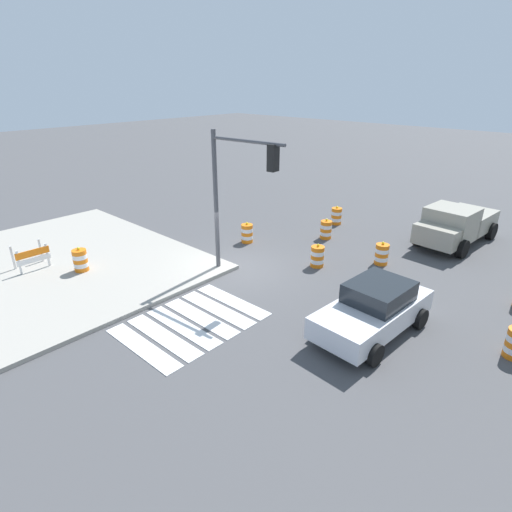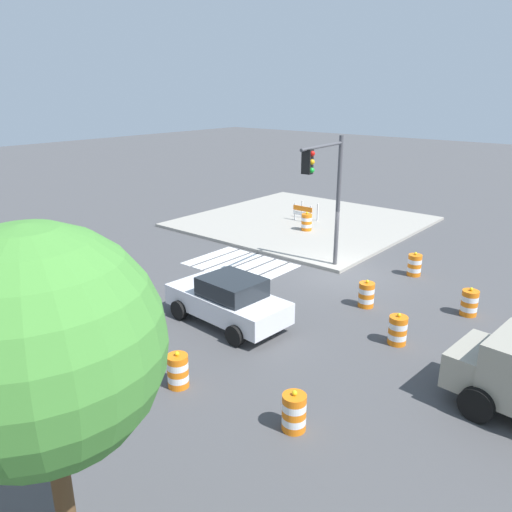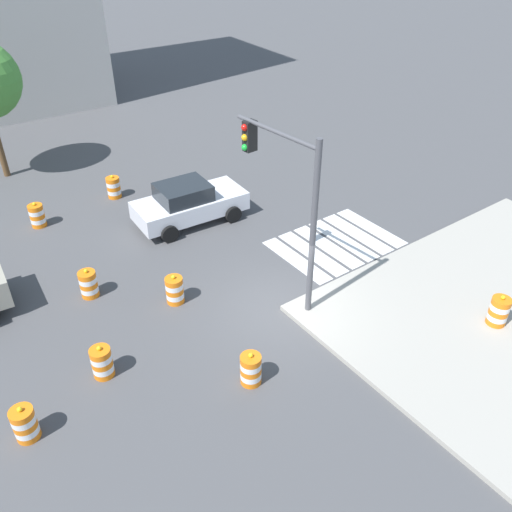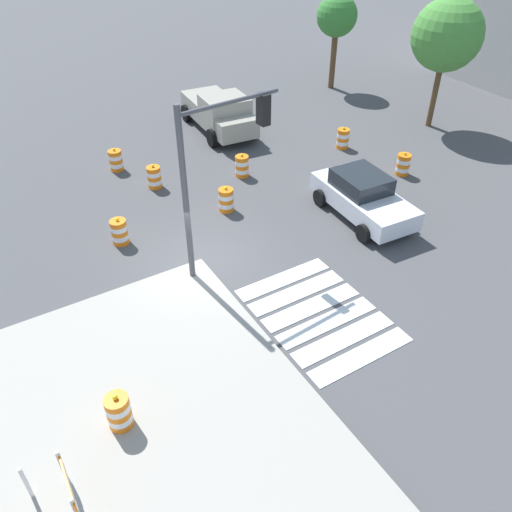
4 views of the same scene
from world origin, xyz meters
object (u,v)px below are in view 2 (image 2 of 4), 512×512
object	(u,v)px
traffic_barrel_near_corner	(469,303)
traffic_barrel_lane_center	(178,371)
sports_car	(228,300)
traffic_barrel_median_far	(294,412)
traffic_barrel_opposite_curb	(366,295)
street_tree_streetside_mid	(41,348)
traffic_barrel_median_near	(414,265)
construction_barricade	(304,211)
traffic_barrel_on_sidewalk	(307,222)
traffic_light_pole	(327,182)
traffic_barrel_far_curb	(398,330)

from	to	relation	value
traffic_barrel_near_corner	traffic_barrel_lane_center	distance (m)	10.33
sports_car	traffic_barrel_median_far	size ratio (longest dim) A/B	4.32
traffic_barrel_opposite_curb	street_tree_streetside_mid	size ratio (longest dim) A/B	0.17
traffic_barrel_median_near	street_tree_streetside_mid	size ratio (longest dim) A/B	0.17
sports_car	construction_barricade	distance (m)	13.46
traffic_barrel_on_sidewalk	traffic_light_pole	world-z (taller)	traffic_light_pole
construction_barricade	traffic_barrel_median_far	bearing A→B (deg)	123.85
sports_car	traffic_light_pole	size ratio (longest dim) A/B	0.80
traffic_barrel_median_near	traffic_barrel_on_sidewalk	distance (m)	7.55
traffic_barrel_median_near	street_tree_streetside_mid	xyz separation A→B (m)	(-1.76, 16.73, 3.85)
construction_barricade	traffic_barrel_lane_center	bearing A→B (deg)	113.71
traffic_barrel_median_far	traffic_light_pole	bearing A→B (deg)	-61.15
sports_car	traffic_barrel_median_far	distance (m)	5.84
traffic_barrel_opposite_curb	construction_barricade	xyz separation A→B (m)	(8.34, -8.22, 0.27)
traffic_barrel_on_sidewalk	construction_barricade	xyz separation A→B (m)	(1.25, -1.59, 0.12)
traffic_barrel_opposite_curb	traffic_barrel_on_sidewalk	distance (m)	9.71
traffic_barrel_near_corner	traffic_barrel_lane_center	world-z (taller)	same
sports_car	traffic_barrel_far_curb	world-z (taller)	sports_car
street_tree_streetside_mid	traffic_barrel_far_curb	bearing A→B (deg)	-91.45
traffic_barrel_on_sidewalk	traffic_light_pole	xyz separation A→B (m)	(-4.17, 4.90, 3.31)
traffic_barrel_near_corner	street_tree_streetside_mid	xyz separation A→B (m)	(1.28, 14.21, 3.85)
traffic_barrel_median_near	traffic_light_pole	bearing A→B (deg)	39.17
traffic_barrel_median_far	traffic_barrel_lane_center	distance (m)	3.39
traffic_barrel_near_corner	traffic_barrel_median_near	size ratio (longest dim) A/B	1.00
traffic_barrel_median_near	street_tree_streetside_mid	distance (m)	17.26
traffic_barrel_median_far	traffic_barrel_on_sidewalk	world-z (taller)	traffic_barrel_on_sidewalk
traffic_barrel_far_curb	traffic_light_pole	world-z (taller)	traffic_light_pole
traffic_barrel_median_near	construction_barricade	distance (m)	9.32
traffic_barrel_median_far	construction_barricade	xyz separation A→B (m)	(10.35, -15.44, 0.27)
traffic_barrel_opposite_curb	traffic_barrel_median_far	bearing A→B (deg)	105.57
sports_car	traffic_barrel_on_sidewalk	xyz separation A→B (m)	(4.19, -10.73, -0.21)
traffic_barrel_median_far	street_tree_streetside_mid	distance (m)	6.62
traffic_barrel_median_near	traffic_barrel_on_sidewalk	xyz separation A→B (m)	(7.12, -2.49, 0.15)
traffic_barrel_near_corner	traffic_barrel_median_far	world-z (taller)	same
traffic_barrel_opposite_curb	traffic_barrel_on_sidewalk	size ratio (longest dim) A/B	1.00
traffic_barrel_on_sidewalk	street_tree_streetside_mid	size ratio (longest dim) A/B	0.17
traffic_barrel_median_near	traffic_barrel_opposite_curb	distance (m)	4.14
sports_car	traffic_barrel_near_corner	size ratio (longest dim) A/B	4.32
construction_barricade	traffic_barrel_median_near	bearing A→B (deg)	154.02
construction_barricade	traffic_light_pole	world-z (taller)	traffic_light_pole
traffic_light_pole	traffic_barrel_far_curb	bearing A→B (deg)	144.02
construction_barricade	street_tree_streetside_mid	distance (m)	23.42
traffic_barrel_near_corner	traffic_barrel_on_sidewalk	bearing A→B (deg)	-26.26
construction_barricade	traffic_light_pole	bearing A→B (deg)	129.91
traffic_barrel_on_sidewalk	street_tree_streetside_mid	distance (m)	21.50
traffic_barrel_near_corner	traffic_barrel_opposite_curb	world-z (taller)	same
traffic_light_pole	traffic_barrel_on_sidewalk	bearing A→B (deg)	-49.56
traffic_barrel_far_curb	traffic_barrel_median_far	bearing A→B (deg)	89.52
traffic_barrel_on_sidewalk	traffic_light_pole	distance (m)	7.23
sports_car	street_tree_streetside_mid	size ratio (longest dim) A/B	0.74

